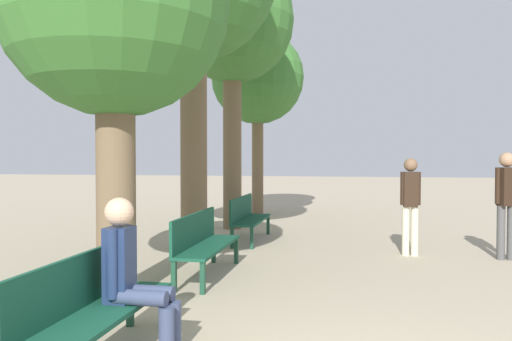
{
  "coord_description": "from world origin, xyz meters",
  "views": [
    {
      "loc": [
        -0.25,
        -2.89,
        1.65
      ],
      "look_at": [
        -1.95,
        5.91,
        1.41
      ],
      "focal_mm": 35.0,
      "sensor_mm": 36.0,
      "label": 1
    }
  ],
  "objects_px": {
    "person_seated": "(133,272)",
    "pedestrian_mid": "(410,200)",
    "bench_row_0": "(92,301)",
    "bench_row_2": "(247,215)",
    "bench_row_1": "(202,240)",
    "tree_row_2": "(232,24)",
    "tree_row_0": "(115,7)",
    "tree_row_3": "(258,79)",
    "pedestrian_near": "(506,198)"
  },
  "relations": [
    {
      "from": "bench_row_1",
      "to": "bench_row_2",
      "type": "bearing_deg",
      "value": 90.0
    },
    {
      "from": "tree_row_0",
      "to": "tree_row_3",
      "type": "height_order",
      "value": "tree_row_3"
    },
    {
      "from": "tree_row_0",
      "to": "pedestrian_mid",
      "type": "height_order",
      "value": "tree_row_0"
    },
    {
      "from": "pedestrian_near",
      "to": "bench_row_1",
      "type": "bearing_deg",
      "value": -156.08
    },
    {
      "from": "tree_row_2",
      "to": "pedestrian_mid",
      "type": "height_order",
      "value": "tree_row_2"
    },
    {
      "from": "pedestrian_near",
      "to": "pedestrian_mid",
      "type": "distance_m",
      "value": 1.48
    },
    {
      "from": "bench_row_0",
      "to": "bench_row_2",
      "type": "xyz_separation_m",
      "value": [
        0.0,
        5.98,
        0.0
      ]
    },
    {
      "from": "tree_row_2",
      "to": "pedestrian_mid",
      "type": "xyz_separation_m",
      "value": [
        3.68,
        -2.56,
        -3.77
      ]
    },
    {
      "from": "bench_row_1",
      "to": "pedestrian_mid",
      "type": "xyz_separation_m",
      "value": [
        3.0,
        2.04,
        0.43
      ]
    },
    {
      "from": "bench_row_1",
      "to": "pedestrian_mid",
      "type": "height_order",
      "value": "pedestrian_mid"
    },
    {
      "from": "bench_row_0",
      "to": "bench_row_1",
      "type": "bearing_deg",
      "value": 90.0
    },
    {
      "from": "bench_row_0",
      "to": "tree_row_2",
      "type": "height_order",
      "value": "tree_row_2"
    },
    {
      "from": "tree_row_0",
      "to": "tree_row_2",
      "type": "distance_m",
      "value": 5.93
    },
    {
      "from": "pedestrian_mid",
      "to": "bench_row_1",
      "type": "bearing_deg",
      "value": -145.77
    },
    {
      "from": "tree_row_0",
      "to": "pedestrian_mid",
      "type": "xyz_separation_m",
      "value": [
        3.68,
        3.23,
        -2.46
      ]
    },
    {
      "from": "bench_row_2",
      "to": "person_seated",
      "type": "xyz_separation_m",
      "value": [
        0.23,
        -5.73,
        0.19
      ]
    },
    {
      "from": "bench_row_0",
      "to": "pedestrian_mid",
      "type": "height_order",
      "value": "pedestrian_mid"
    },
    {
      "from": "tree_row_3",
      "to": "pedestrian_near",
      "type": "height_order",
      "value": "tree_row_3"
    },
    {
      "from": "bench_row_1",
      "to": "tree_row_2",
      "type": "distance_m",
      "value": 6.26
    },
    {
      "from": "pedestrian_near",
      "to": "tree_row_0",
      "type": "bearing_deg",
      "value": -148.4
    },
    {
      "from": "tree_row_3",
      "to": "bench_row_0",
      "type": "bearing_deg",
      "value": -86.34
    },
    {
      "from": "pedestrian_mid",
      "to": "person_seated",
      "type": "bearing_deg",
      "value": -120.06
    },
    {
      "from": "bench_row_0",
      "to": "tree_row_3",
      "type": "bearing_deg",
      "value": 93.66
    },
    {
      "from": "bench_row_2",
      "to": "person_seated",
      "type": "relative_size",
      "value": 1.42
    },
    {
      "from": "bench_row_1",
      "to": "tree_row_0",
      "type": "relative_size",
      "value": 0.39
    },
    {
      "from": "bench_row_0",
      "to": "pedestrian_near",
      "type": "relative_size",
      "value": 1.08
    },
    {
      "from": "pedestrian_mid",
      "to": "tree_row_2",
      "type": "bearing_deg",
      "value": 145.21
    },
    {
      "from": "tree_row_0",
      "to": "tree_row_3",
      "type": "distance_m",
      "value": 8.96
    },
    {
      "from": "tree_row_2",
      "to": "pedestrian_mid",
      "type": "bearing_deg",
      "value": -34.79
    },
    {
      "from": "tree_row_0",
      "to": "pedestrian_near",
      "type": "height_order",
      "value": "tree_row_0"
    },
    {
      "from": "bench_row_0",
      "to": "tree_row_0",
      "type": "distance_m",
      "value": 3.48
    },
    {
      "from": "bench_row_1",
      "to": "person_seated",
      "type": "relative_size",
      "value": 1.42
    },
    {
      "from": "bench_row_2",
      "to": "person_seated",
      "type": "distance_m",
      "value": 5.73
    },
    {
      "from": "pedestrian_near",
      "to": "bench_row_0",
      "type": "bearing_deg",
      "value": -131.96
    },
    {
      "from": "tree_row_2",
      "to": "person_seated",
      "type": "xyz_separation_m",
      "value": [
        0.92,
        -7.33,
        -4.01
      ]
    },
    {
      "from": "bench_row_2",
      "to": "tree_row_0",
      "type": "distance_m",
      "value": 5.13
    },
    {
      "from": "tree_row_0",
      "to": "tree_row_3",
      "type": "xyz_separation_m",
      "value": [
        0.0,
        8.94,
        0.53
      ]
    },
    {
      "from": "bench_row_0",
      "to": "bench_row_2",
      "type": "relative_size",
      "value": 1.0
    },
    {
      "from": "bench_row_1",
      "to": "bench_row_2",
      "type": "distance_m",
      "value": 2.99
    },
    {
      "from": "tree_row_2",
      "to": "tree_row_3",
      "type": "distance_m",
      "value": 3.25
    },
    {
      "from": "bench_row_0",
      "to": "pedestrian_near",
      "type": "bearing_deg",
      "value": 48.04
    },
    {
      "from": "tree_row_2",
      "to": "pedestrian_mid",
      "type": "distance_m",
      "value": 5.86
    },
    {
      "from": "tree_row_3",
      "to": "pedestrian_near",
      "type": "relative_size",
      "value": 3.08
    },
    {
      "from": "bench_row_1",
      "to": "pedestrian_mid",
      "type": "relative_size",
      "value": 1.14
    },
    {
      "from": "person_seated",
      "to": "pedestrian_mid",
      "type": "distance_m",
      "value": 5.52
    },
    {
      "from": "bench_row_0",
      "to": "bench_row_1",
      "type": "height_order",
      "value": "same"
    },
    {
      "from": "bench_row_0",
      "to": "tree_row_3",
      "type": "height_order",
      "value": "tree_row_3"
    },
    {
      "from": "bench_row_2",
      "to": "pedestrian_near",
      "type": "height_order",
      "value": "pedestrian_near"
    },
    {
      "from": "bench_row_0",
      "to": "bench_row_2",
      "type": "height_order",
      "value": "same"
    },
    {
      "from": "person_seated",
      "to": "tree_row_3",
      "type": "bearing_deg",
      "value": 95.01
    }
  ]
}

